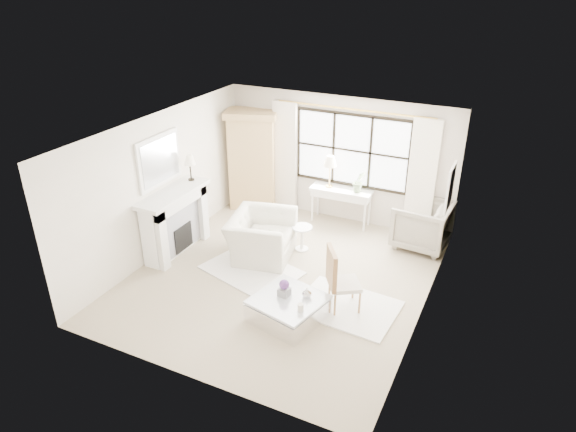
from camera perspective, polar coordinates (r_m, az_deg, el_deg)
name	(u,v)px	position (r m, az deg, el deg)	size (l,w,h in m)	color
floor	(281,277)	(9.28, -0.81, -6.85)	(5.50, 5.50, 0.00)	tan
ceiling	(280,132)	(8.13, -0.93, 9.31)	(5.50, 5.50, 0.00)	white
wall_back	(338,159)	(10.96, 5.58, 6.30)	(5.00, 5.00, 0.00)	beige
wall_front	(182,296)	(6.60, -11.68, -8.65)	(5.00, 5.00, 0.00)	beige
wall_left	(161,185)	(9.89, -13.97, 3.38)	(5.50, 5.50, 0.00)	silver
wall_right	(430,241)	(7.94, 15.52, -2.70)	(5.50, 5.50, 0.00)	beige
window_pane	(352,150)	(10.76, 7.11, 7.26)	(2.40, 0.02, 1.50)	white
window_frame	(352,150)	(10.75, 7.09, 7.25)	(2.50, 0.04, 1.50)	black
curtain_rod	(353,109)	(10.46, 7.27, 11.67)	(0.04, 0.04, 3.30)	gold
curtain_left	(285,157)	(11.35, -0.33, 6.52)	(0.55, 0.10, 2.47)	silver
curtain_right	(422,180)	(10.47, 14.63, 3.91)	(0.55, 0.10, 2.47)	white
fireplace	(174,221)	(10.05, -12.53, -0.51)	(0.58, 1.66, 1.26)	white
mirror_frame	(159,160)	(9.70, -14.14, 6.02)	(0.05, 1.15, 0.95)	white
mirror_glass	(160,161)	(9.68, -14.00, 5.99)	(0.02, 1.00, 0.80)	silver
art_frame	(450,188)	(9.39, 17.57, 2.98)	(0.04, 0.62, 0.82)	silver
art_canvas	(449,188)	(9.39, 17.45, 3.01)	(0.01, 0.52, 0.72)	beige
mantel_lamp	(190,161)	(10.09, -10.88, 6.01)	(0.22, 0.22, 0.51)	black
armoire	(253,159)	(11.55, -3.94, 6.32)	(1.29, 1.02, 2.24)	tan
console_table	(341,206)	(11.05, 5.87, 1.12)	(1.32, 0.50, 0.80)	white
console_lamp	(330,162)	(10.76, 4.70, 6.00)	(0.28, 0.28, 0.69)	#BD9141
orchid_plant	(359,182)	(10.68, 7.88, 3.80)	(0.26, 0.21, 0.47)	#637C52
side_table	(302,235)	(9.98, 1.57, -2.09)	(0.40, 0.40, 0.51)	white
rug_left	(251,270)	(9.48, -4.08, -6.03)	(1.67, 1.18, 0.03)	white
rug_right	(347,307)	(8.59, 6.54, -9.99)	(1.59, 1.19, 0.03)	white
club_armchair	(261,236)	(9.75, -2.98, -2.28)	(1.28, 1.12, 0.84)	beige
wingback_chair	(422,225)	(10.39, 14.65, -0.94)	(1.00, 1.03, 0.94)	gray
french_chair	(343,292)	(8.40, 6.11, -8.39)	(0.67, 0.67, 1.08)	#9E7142
coffee_table	(288,309)	(8.21, 0.04, -10.26)	(1.20, 1.20, 0.38)	white
planter_box	(284,292)	(8.12, -0.42, -8.44)	(0.17, 0.17, 0.13)	slate
planter_flowers	(284,284)	(8.04, -0.43, -7.61)	(0.16, 0.16, 0.16)	#542D71
pillar_candle	(301,307)	(7.80, 1.41, -10.13)	(0.09, 0.09, 0.12)	beige
coffee_vase	(307,293)	(8.08, 2.11, -8.52)	(0.15, 0.15, 0.16)	silver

